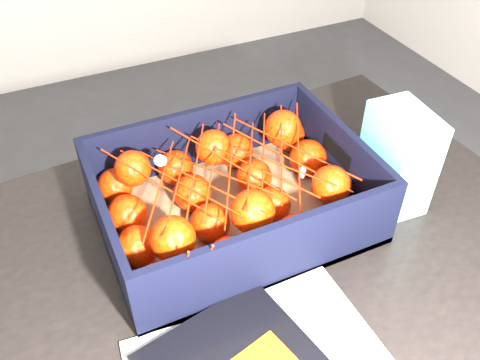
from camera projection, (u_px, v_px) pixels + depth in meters
name	position (u px, v px, depth m)	size (l,w,h in m)	color
ground	(219.00, 340.00, 1.54)	(3.50, 3.50, 0.00)	#37373A
table	(215.00, 325.00, 0.83)	(1.25, 0.87, 0.75)	black
produce_crate	(232.00, 201.00, 0.85)	(0.43, 0.32, 0.13)	olive
clementine_heap	(234.00, 194.00, 0.84)	(0.41, 0.30, 0.12)	red
mesh_net	(230.00, 170.00, 0.80)	(0.36, 0.28, 0.09)	red
retail_carton	(398.00, 159.00, 0.86)	(0.08, 0.12, 0.18)	silver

